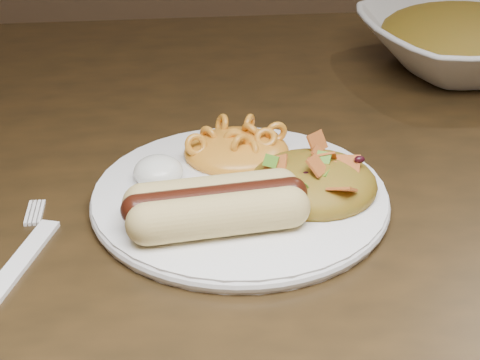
{
  "coord_description": "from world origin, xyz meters",
  "views": [
    {
      "loc": [
        -0.1,
        -0.58,
        1.07
      ],
      "look_at": [
        -0.04,
        -0.06,
        0.77
      ],
      "focal_mm": 55.0,
      "sensor_mm": 36.0,
      "label": 1
    }
  ],
  "objects": [
    {
      "name": "taco_salad",
      "position": [
        0.02,
        -0.07,
        0.78
      ],
      "size": [
        0.11,
        0.1,
        0.05
      ],
      "rotation": [
        0.0,
        0.0,
        -0.06
      ],
      "color": "#B3480C",
      "rests_on": "plate"
    },
    {
      "name": "mac_and_cheese",
      "position": [
        -0.04,
        -0.0,
        0.78
      ],
      "size": [
        0.12,
        0.11,
        0.04
      ],
      "primitive_type": "ellipsoid",
      "rotation": [
        0.0,
        0.0,
        -0.32
      ],
      "color": "gold",
      "rests_on": "plate"
    },
    {
      "name": "table",
      "position": [
        0.0,
        0.0,
        0.66
      ],
      "size": [
        1.6,
        0.9,
        0.75
      ],
      "color": "#34230F",
      "rests_on": "floor"
    },
    {
      "name": "fork",
      "position": [
        -0.21,
        -0.13,
        0.75
      ],
      "size": [
        0.07,
        0.16,
        0.0
      ],
      "primitive_type": "cube",
      "rotation": [
        0.0,
        0.0,
        -0.31
      ],
      "color": "white",
      "rests_on": "table"
    },
    {
      "name": "sour_cream",
      "position": [
        -0.11,
        -0.04,
        0.78
      ],
      "size": [
        0.04,
        0.04,
        0.03
      ],
      "primitive_type": "ellipsoid",
      "rotation": [
        0.0,
        0.0,
        0.05
      ],
      "color": "white",
      "rests_on": "plate"
    },
    {
      "name": "plate",
      "position": [
        -0.04,
        -0.06,
        0.76
      ],
      "size": [
        0.25,
        0.25,
        0.01
      ],
      "primitive_type": "cylinder",
      "rotation": [
        0.0,
        0.0,
        -0.02
      ],
      "color": "white",
      "rests_on": "table"
    },
    {
      "name": "serving_bowl",
      "position": [
        0.26,
        0.22,
        0.78
      ],
      "size": [
        0.28,
        0.28,
        0.06
      ],
      "primitive_type": "imported",
      "rotation": [
        0.0,
        0.0,
        0.17
      ],
      "color": "silver",
      "rests_on": "table"
    },
    {
      "name": "hotdog",
      "position": [
        -0.07,
        -0.11,
        0.78
      ],
      "size": [
        0.12,
        0.08,
        0.03
      ],
      "rotation": [
        0.0,
        0.0,
        0.11
      ],
      "color": "#D3BB6F",
      "rests_on": "plate"
    },
    {
      "name": "bowl_filling",
      "position": [
        0.26,
        0.22,
        0.8
      ],
      "size": [
        0.26,
        0.26,
        0.05
      ],
      "primitive_type": "ellipsoid",
      "rotation": [
        0.0,
        0.0,
        -0.33
      ],
      "color": "#B3480C",
      "rests_on": "serving_bowl"
    }
  ]
}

